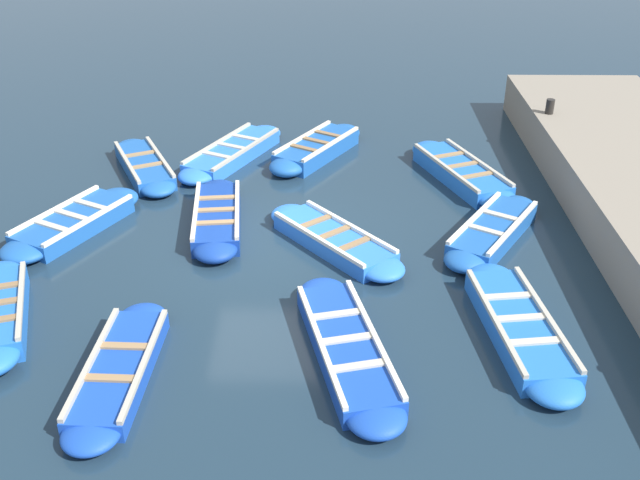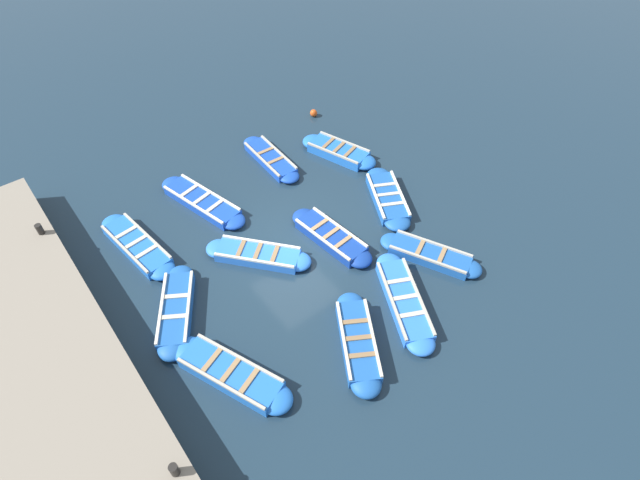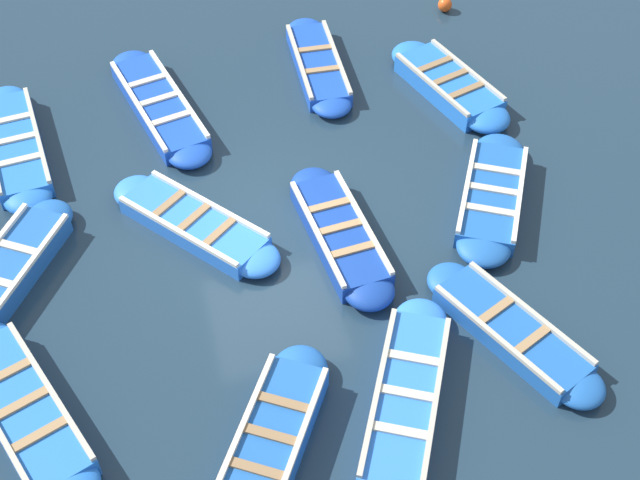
{
  "view_description": "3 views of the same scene",
  "coord_description": "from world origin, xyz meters",
  "px_view_note": "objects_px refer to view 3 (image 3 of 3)",
  "views": [
    {
      "loc": [
        1.15,
        -12.7,
        7.14
      ],
      "look_at": [
        1.0,
        -0.8,
        0.46
      ],
      "focal_mm": 42.0,
      "sensor_mm": 36.0,
      "label": 1
    },
    {
      "loc": [
        6.23,
        9.34,
        12.33
      ],
      "look_at": [
        -0.58,
        0.66,
        0.42
      ],
      "focal_mm": 28.0,
      "sensor_mm": 36.0,
      "label": 2
    },
    {
      "loc": [
        1.73,
        10.49,
        11.1
      ],
      "look_at": [
        -0.72,
        0.67,
        0.21
      ],
      "focal_mm": 50.0,
      "sensor_mm": 36.0,
      "label": 3
    }
  ],
  "objects_px": {
    "boat_end_of_row": "(194,224)",
    "boat_outer_right": "(159,106)",
    "boat_far_corner": "(492,196)",
    "boat_near_quay": "(449,85)",
    "boat_tucked": "(512,331)",
    "boat_inner_gap": "(8,271)",
    "boat_drifting": "(340,234)",
    "boat_broadside": "(271,442)",
    "buoy_orange_near": "(445,5)",
    "boat_alongside": "(16,146)",
    "boat_bow_out": "(318,65)",
    "boat_mid_row": "(406,400)",
    "boat_stern_in": "(24,411)"
  },
  "relations": [
    {
      "from": "boat_tucked",
      "to": "boat_drifting",
      "type": "bearing_deg",
      "value": -51.87
    },
    {
      "from": "boat_end_of_row",
      "to": "boat_outer_right",
      "type": "xyz_separation_m",
      "value": [
        0.19,
        -3.35,
        0.0
      ]
    },
    {
      "from": "buoy_orange_near",
      "to": "boat_alongside",
      "type": "bearing_deg",
      "value": 15.53
    },
    {
      "from": "boat_broadside",
      "to": "boat_end_of_row",
      "type": "bearing_deg",
      "value": -84.84
    },
    {
      "from": "boat_bow_out",
      "to": "boat_mid_row",
      "type": "bearing_deg",
      "value": 84.96
    },
    {
      "from": "boat_alongside",
      "to": "boat_inner_gap",
      "type": "xyz_separation_m",
      "value": [
        0.17,
        3.13,
        0.01
      ]
    },
    {
      "from": "boat_mid_row",
      "to": "boat_end_of_row",
      "type": "bearing_deg",
      "value": -60.15
    },
    {
      "from": "boat_bow_out",
      "to": "buoy_orange_near",
      "type": "distance_m",
      "value": 3.6
    },
    {
      "from": "boat_inner_gap",
      "to": "buoy_orange_near",
      "type": "distance_m",
      "value": 11.11
    },
    {
      "from": "boat_outer_right",
      "to": "boat_drifting",
      "type": "xyz_separation_m",
      "value": [
        -2.53,
        4.2,
        0.01
      ]
    },
    {
      "from": "boat_far_corner",
      "to": "boat_near_quay",
      "type": "relative_size",
      "value": 1.01
    },
    {
      "from": "boat_end_of_row",
      "to": "boat_broadside",
      "type": "height_order",
      "value": "boat_broadside"
    },
    {
      "from": "boat_stern_in",
      "to": "boat_outer_right",
      "type": "relative_size",
      "value": 0.94
    },
    {
      "from": "boat_bow_out",
      "to": "boat_tucked",
      "type": "bearing_deg",
      "value": 99.56
    },
    {
      "from": "boat_tucked",
      "to": "boat_inner_gap",
      "type": "bearing_deg",
      "value": -22.57
    },
    {
      "from": "boat_alongside",
      "to": "boat_drifting",
      "type": "distance_m",
      "value": 6.4
    },
    {
      "from": "boat_far_corner",
      "to": "boat_broadside",
      "type": "relative_size",
      "value": 1.03
    },
    {
      "from": "buoy_orange_near",
      "to": "boat_broadside",
      "type": "bearing_deg",
      "value": 58.51
    },
    {
      "from": "boat_bow_out",
      "to": "boat_drifting",
      "type": "bearing_deg",
      "value": 80.46
    },
    {
      "from": "boat_drifting",
      "to": "boat_stern_in",
      "type": "bearing_deg",
      "value": 23.25
    },
    {
      "from": "boat_mid_row",
      "to": "boat_drifting",
      "type": "relative_size",
      "value": 1.07
    },
    {
      "from": "boat_mid_row",
      "to": "boat_end_of_row",
      "type": "xyz_separation_m",
      "value": [
        2.43,
        -4.23,
        -0.01
      ]
    },
    {
      "from": "boat_tucked",
      "to": "boat_drifting",
      "type": "relative_size",
      "value": 0.97
    },
    {
      "from": "boat_drifting",
      "to": "buoy_orange_near",
      "type": "bearing_deg",
      "value": -123.2
    },
    {
      "from": "boat_stern_in",
      "to": "boat_tucked",
      "type": "distance_m",
      "value": 7.29
    },
    {
      "from": "boat_near_quay",
      "to": "boat_drifting",
      "type": "xyz_separation_m",
      "value": [
        3.16,
        3.42,
        -0.01
      ]
    },
    {
      "from": "boat_alongside",
      "to": "boat_near_quay",
      "type": "relative_size",
      "value": 1.13
    },
    {
      "from": "boat_mid_row",
      "to": "boat_alongside",
      "type": "height_order",
      "value": "boat_alongside"
    },
    {
      "from": "boat_near_quay",
      "to": "boat_outer_right",
      "type": "xyz_separation_m",
      "value": [
        5.69,
        -0.78,
        -0.03
      ]
    },
    {
      "from": "buoy_orange_near",
      "to": "boat_mid_row",
      "type": "bearing_deg",
      "value": 67.41
    },
    {
      "from": "boat_bow_out",
      "to": "boat_end_of_row",
      "type": "bearing_deg",
      "value": 51.14
    },
    {
      "from": "boat_bow_out",
      "to": "boat_inner_gap",
      "type": "distance_m",
      "value": 7.54
    },
    {
      "from": "boat_mid_row",
      "to": "boat_end_of_row",
      "type": "distance_m",
      "value": 4.88
    },
    {
      "from": "boat_near_quay",
      "to": "boat_outer_right",
      "type": "height_order",
      "value": "boat_near_quay"
    },
    {
      "from": "boat_end_of_row",
      "to": "boat_drifting",
      "type": "height_order",
      "value": "boat_drifting"
    },
    {
      "from": "boat_near_quay",
      "to": "boat_outer_right",
      "type": "distance_m",
      "value": 5.75
    },
    {
      "from": "boat_near_quay",
      "to": "boat_broadside",
      "type": "height_order",
      "value": "boat_broadside"
    },
    {
      "from": "boat_stern_in",
      "to": "boat_drifting",
      "type": "bearing_deg",
      "value": -156.75
    },
    {
      "from": "boat_inner_gap",
      "to": "boat_far_corner",
      "type": "bearing_deg",
      "value": 178.15
    },
    {
      "from": "boat_far_corner",
      "to": "boat_near_quay",
      "type": "bearing_deg",
      "value": -95.91
    },
    {
      "from": "boat_alongside",
      "to": "boat_stern_in",
      "type": "bearing_deg",
      "value": 90.22
    },
    {
      "from": "boat_inner_gap",
      "to": "boat_drifting",
      "type": "xyz_separation_m",
      "value": [
        -5.44,
        0.51,
        -0.01
      ]
    },
    {
      "from": "boat_bow_out",
      "to": "boat_far_corner",
      "type": "xyz_separation_m",
      "value": [
        -2.03,
        4.51,
        0.02
      ]
    },
    {
      "from": "boat_alongside",
      "to": "boat_far_corner",
      "type": "relative_size",
      "value": 1.12
    },
    {
      "from": "boat_broadside",
      "to": "boat_inner_gap",
      "type": "bearing_deg",
      "value": -49.68
    },
    {
      "from": "boat_far_corner",
      "to": "boat_stern_in",
      "type": "height_order",
      "value": "boat_stern_in"
    },
    {
      "from": "boat_mid_row",
      "to": "boat_far_corner",
      "type": "bearing_deg",
      "value": -127.17
    },
    {
      "from": "boat_stern_in",
      "to": "boat_inner_gap",
      "type": "bearing_deg",
      "value": -86.02
    },
    {
      "from": "boat_broadside",
      "to": "boat_drifting",
      "type": "height_order",
      "value": "boat_broadside"
    },
    {
      "from": "boat_mid_row",
      "to": "boat_drifting",
      "type": "distance_m",
      "value": 3.38
    }
  ]
}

